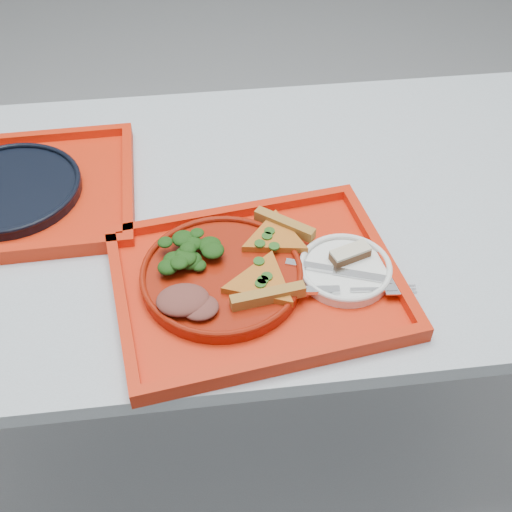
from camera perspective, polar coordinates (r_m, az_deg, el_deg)
name	(u,v)px	position (r m, az deg, el deg)	size (l,w,h in m)	color
ground	(236,417)	(1.77, -1.82, -14.14)	(10.00, 10.00, 0.00)	gray
table	(228,235)	(1.24, -2.53, 1.87)	(1.60, 0.80, 0.75)	#9BA5AE
tray_main	(257,284)	(1.04, 0.04, -2.53)	(0.45, 0.35, 0.01)	red
tray_far	(12,196)	(1.28, -20.85, 5.00)	(0.45, 0.35, 0.01)	red
dinner_plate	(222,277)	(1.03, -3.05, -1.84)	(0.26, 0.26, 0.02)	maroon
side_plate	(345,271)	(1.05, 7.90, -1.31)	(0.15, 0.15, 0.01)	white
navy_plate	(10,190)	(1.28, -21.02, 5.47)	(0.26, 0.26, 0.02)	black
pizza_slice_a	(262,280)	(1.00, 0.54, -2.19)	(0.13, 0.11, 0.02)	gold
pizza_slice_b	(275,235)	(1.07, 1.71, 1.86)	(0.13, 0.11, 0.02)	gold
salad_heap	(189,250)	(1.04, -5.97, 0.53)	(0.09, 0.08, 0.04)	black
meat_portion	(183,300)	(0.98, -6.52, -3.90)	(0.08, 0.07, 0.02)	brown
dessert_bar	(350,254)	(1.06, 8.37, 0.21)	(0.07, 0.05, 0.02)	#4F2D1A
knife	(342,271)	(1.04, 7.69, -1.37)	(0.18, 0.02, 0.01)	silver
fork	(349,290)	(1.01, 8.28, -2.98)	(0.18, 0.02, 0.01)	silver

